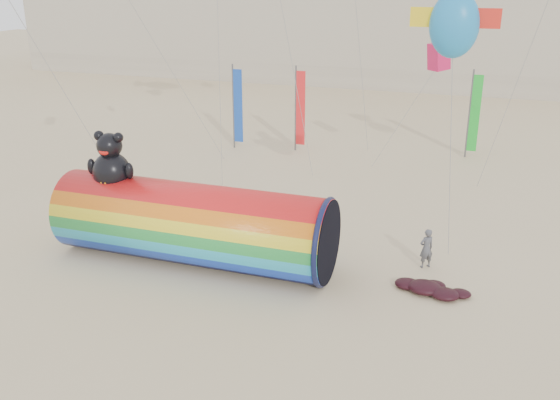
% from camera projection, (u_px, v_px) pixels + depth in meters
% --- Properties ---
extents(ground, '(160.00, 160.00, 0.00)m').
position_uv_depth(ground, '(254.00, 273.00, 23.03)').
color(ground, '#CCB58C').
rests_on(ground, ground).
extents(windsock_assembly, '(10.63, 3.24, 4.90)m').
position_uv_depth(windsock_assembly, '(192.00, 222.00, 23.40)').
color(windsock_assembly, red).
rests_on(windsock_assembly, ground).
extents(kite_handler, '(0.67, 0.64, 1.54)m').
position_uv_depth(kite_handler, '(426.00, 248.00, 23.19)').
color(kite_handler, '#4E4F55').
rests_on(kite_handler, ground).
extents(fabric_bundle, '(2.62, 1.35, 0.41)m').
position_uv_depth(fabric_bundle, '(430.00, 289.00, 21.51)').
color(fabric_bundle, '#350913').
rests_on(fabric_bundle, ground).
extents(festival_banners, '(14.52, 2.69, 5.20)m').
position_uv_depth(festival_banners, '(334.00, 109.00, 37.48)').
color(festival_banners, '#59595E').
rests_on(festival_banners, ground).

